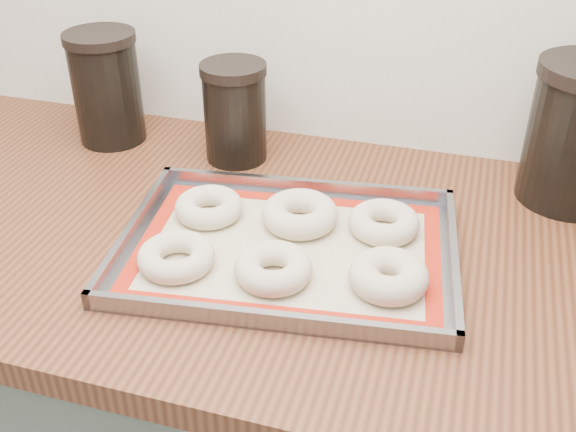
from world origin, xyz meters
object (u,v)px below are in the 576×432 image
(bagel_front_left, at_px, (176,257))
(canister_mid, at_px, (235,112))
(bagel_front_right, at_px, (389,276))
(bagel_back_left, at_px, (209,207))
(baking_tray, at_px, (288,248))
(bagel_back_right, at_px, (384,222))
(canister_left, at_px, (107,87))
(bagel_back_mid, at_px, (300,214))
(bagel_front_mid, at_px, (273,268))

(bagel_front_left, distance_m, canister_mid, 0.34)
(canister_mid, bearing_deg, bagel_front_right, -43.00)
(bagel_front_left, bearing_deg, bagel_back_left, 92.51)
(baking_tray, height_order, bagel_back_right, bagel_back_right)
(baking_tray, distance_m, bagel_front_right, 0.15)
(baking_tray, xyz_separation_m, canister_left, (-0.41, 0.25, 0.09))
(baking_tray, height_order, canister_mid, canister_mid)
(canister_mid, bearing_deg, canister_left, 178.66)
(bagel_back_right, distance_m, canister_mid, 0.34)
(bagel_front_left, bearing_deg, bagel_front_right, 7.18)
(baking_tray, bearing_deg, canister_mid, 123.97)
(bagel_back_mid, bearing_deg, bagel_back_left, -173.01)
(bagel_front_mid, relative_size, bagel_front_right, 1.00)
(bagel_front_right, xyz_separation_m, bagel_back_mid, (-0.15, 0.11, -0.00))
(bagel_front_mid, xyz_separation_m, bagel_front_right, (0.15, 0.02, 0.00))
(bagel_front_right, distance_m, bagel_back_left, 0.30)
(bagel_front_left, xyz_separation_m, bagel_back_left, (-0.01, 0.13, 0.00))
(bagel_front_mid, relative_size, bagel_back_mid, 0.92)
(canister_left, bearing_deg, bagel_back_left, -36.91)
(bagel_back_left, bearing_deg, baking_tray, -19.45)
(bagel_back_left, height_order, canister_left, canister_left)
(baking_tray, bearing_deg, bagel_back_left, 160.55)
(bagel_back_left, bearing_deg, canister_mid, 98.40)
(bagel_front_left, bearing_deg, bagel_front_mid, 4.78)
(bagel_front_left, distance_m, bagel_front_right, 0.28)
(bagel_front_mid, distance_m, bagel_back_mid, 0.13)
(bagel_front_mid, height_order, canister_mid, canister_mid)
(bagel_back_left, height_order, bagel_back_right, same)
(bagel_front_left, relative_size, bagel_front_mid, 1.01)
(bagel_back_left, bearing_deg, bagel_front_right, -18.22)
(bagel_front_left, distance_m, bagel_back_left, 0.13)
(baking_tray, xyz_separation_m, canister_mid, (-0.17, 0.25, 0.08))
(bagel_back_left, relative_size, bagel_back_mid, 0.91)
(bagel_front_left, xyz_separation_m, canister_left, (-0.28, 0.33, 0.08))
(bagel_back_right, height_order, canister_mid, canister_mid)
(bagel_back_right, xyz_separation_m, canister_left, (-0.53, 0.17, 0.08))
(bagel_front_mid, height_order, bagel_back_right, bagel_front_mid)
(bagel_front_right, relative_size, bagel_back_mid, 0.92)
(bagel_front_right, bearing_deg, bagel_front_left, -172.82)
(bagel_front_mid, bearing_deg, bagel_back_left, 139.56)
(canister_left, bearing_deg, baking_tray, -31.70)
(bagel_front_mid, height_order, bagel_back_left, bagel_front_mid)
(bagel_front_left, distance_m, bagel_back_mid, 0.20)
(baking_tray, xyz_separation_m, bagel_front_right, (0.15, -0.05, 0.02))
(bagel_front_left, distance_m, bagel_front_mid, 0.13)
(baking_tray, relative_size, bagel_back_mid, 4.45)
(bagel_front_left, xyz_separation_m, bagel_front_mid, (0.13, 0.01, 0.00))
(bagel_back_left, bearing_deg, bagel_front_mid, -40.44)
(bagel_back_mid, distance_m, canister_left, 0.46)
(bagel_front_right, bearing_deg, bagel_front_mid, -170.68)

